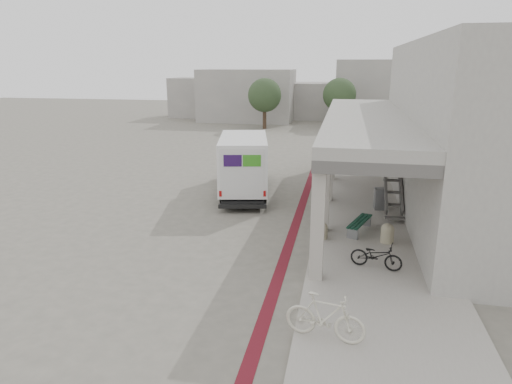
% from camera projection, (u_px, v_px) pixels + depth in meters
% --- Properties ---
extents(ground, '(120.00, 120.00, 0.00)m').
position_uv_depth(ground, '(265.00, 234.00, 16.98)').
color(ground, '#615D53').
rests_on(ground, ground).
extents(bike_lane_stripe, '(0.35, 40.00, 0.01)m').
position_uv_depth(bike_lane_stripe, '(298.00, 218.00, 18.68)').
color(bike_lane_stripe, '#5C121C').
rests_on(bike_lane_stripe, ground).
extents(sidewalk, '(4.40, 28.00, 0.12)m').
position_uv_depth(sidewalk, '(376.00, 240.00, 16.22)').
color(sidewalk, gray).
rests_on(sidewalk, ground).
extents(transit_building, '(7.60, 17.00, 7.00)m').
position_uv_depth(transit_building, '(445.00, 131.00, 19.04)').
color(transit_building, gray).
rests_on(transit_building, ground).
extents(distant_backdrop, '(28.00, 10.00, 6.50)m').
position_uv_depth(distant_backdrop, '(296.00, 95.00, 50.65)').
color(distant_backdrop, gray).
rests_on(distant_backdrop, ground).
extents(tree_left, '(3.20, 3.20, 4.80)m').
position_uv_depth(tree_left, '(265.00, 95.00, 43.48)').
color(tree_left, '#38281C').
rests_on(tree_left, ground).
extents(tree_mid, '(3.20, 3.20, 4.80)m').
position_uv_depth(tree_mid, '(339.00, 95.00, 44.07)').
color(tree_mid, '#38281C').
rests_on(tree_mid, ground).
extents(tree_right, '(3.20, 3.20, 4.80)m').
position_uv_depth(tree_right, '(428.00, 97.00, 41.64)').
color(tree_right, '#38281C').
rests_on(tree_right, ground).
extents(fedex_truck, '(3.31, 7.00, 2.87)m').
position_uv_depth(fedex_truck, '(244.00, 162.00, 22.00)').
color(fedex_truck, black).
rests_on(fedex_truck, ground).
extents(bench, '(0.98, 1.90, 0.44)m').
position_uv_depth(bench, '(359.00, 224.00, 16.75)').
color(bench, gray).
rests_on(bench, sidewalk).
extents(bollard_near, '(0.40, 0.40, 0.60)m').
position_uv_depth(bollard_near, '(322.00, 230.00, 16.15)').
color(bollard_near, gray).
rests_on(bollard_near, sidewalk).
extents(bollard_far, '(0.46, 0.46, 0.69)m').
position_uv_depth(bollard_far, '(387.00, 233.00, 15.78)').
color(bollard_far, tan).
rests_on(bollard_far, sidewalk).
extents(utility_cabinet, '(0.45, 0.57, 0.88)m').
position_uv_depth(utility_cabinet, '(379.00, 199.00, 19.42)').
color(utility_cabinet, slate).
rests_on(utility_cabinet, sidewalk).
extents(bicycle_black, '(1.63, 0.89, 0.81)m').
position_uv_depth(bicycle_black, '(376.00, 256.00, 13.76)').
color(bicycle_black, black).
rests_on(bicycle_black, sidewalk).
extents(bicycle_cream, '(1.91, 0.88, 1.11)m').
position_uv_depth(bicycle_cream, '(325.00, 317.00, 10.16)').
color(bicycle_cream, beige).
rests_on(bicycle_cream, sidewalk).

